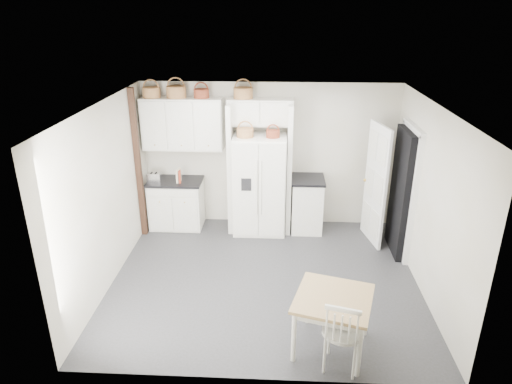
{
  "coord_description": "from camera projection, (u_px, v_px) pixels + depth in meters",
  "views": [
    {
      "loc": [
        0.17,
        -5.84,
        3.8
      ],
      "look_at": [
        -0.15,
        0.4,
        1.24
      ],
      "focal_mm": 32.0,
      "sensor_mm": 36.0,
      "label": 1
    }
  ],
  "objects": [
    {
      "name": "basket_upper_a",
      "position": [
        151.0,
        92.0,
        7.71
      ],
      "size": [
        0.3,
        0.3,
        0.17
      ],
      "primitive_type": "cylinder",
      "color": "brown",
      "rests_on": "upper_cabinet"
    },
    {
      "name": "base_cab_right",
      "position": [
        307.0,
        205.0,
        8.21
      ],
      "size": [
        0.54,
        0.65,
        0.95
      ],
      "primitive_type": "cube",
      "color": "silver",
      "rests_on": "floor"
    },
    {
      "name": "doorway_void",
      "position": [
        402.0,
        193.0,
        7.28
      ],
      "size": [
        0.18,
        0.85,
        2.05
      ],
      "primitive_type": "cube",
      "color": "black",
      "rests_on": "floor"
    },
    {
      "name": "door_slab",
      "position": [
        375.0,
        185.0,
        7.61
      ],
      "size": [
        0.21,
        0.79,
        2.05
      ],
      "primitive_type": "cube",
      "rotation": [
        0.0,
        0.0,
        -1.36
      ],
      "color": "white",
      "rests_on": "floor"
    },
    {
      "name": "cookbook_red",
      "position": [
        180.0,
        176.0,
        8.04
      ],
      "size": [
        0.05,
        0.15,
        0.22
      ],
      "primitive_type": "cube",
      "rotation": [
        0.0,
        0.0,
        0.15
      ],
      "color": "#A0331C",
      "rests_on": "counter_left"
    },
    {
      "name": "counter_right",
      "position": [
        308.0,
        179.0,
        8.02
      ],
      "size": [
        0.58,
        0.69,
        0.04
      ],
      "primitive_type": "cube",
      "color": "black",
      "rests_on": "base_cab_right"
    },
    {
      "name": "floor",
      "position": [
        265.0,
        278.0,
        6.85
      ],
      "size": [
        4.5,
        4.5,
        0.0
      ],
      "primitive_type": "plane",
      "color": "#2C2C2D",
      "rests_on": "ground"
    },
    {
      "name": "cookbook_cream",
      "position": [
        179.0,
        175.0,
        8.03
      ],
      "size": [
        0.06,
        0.17,
        0.25
      ],
      "primitive_type": "cube",
      "rotation": [
        0.0,
        0.0,
        -0.17
      ],
      "color": "beige",
      "rests_on": "counter_left"
    },
    {
      "name": "basket_fridge_a",
      "position": [
        245.0,
        133.0,
        7.59
      ],
      "size": [
        0.28,
        0.28,
        0.15
      ],
      "primitive_type": "cylinder",
      "color": "brown",
      "rests_on": "refrigerator"
    },
    {
      "name": "basket_bridge_a",
      "position": [
        243.0,
        93.0,
        7.64
      ],
      "size": [
        0.32,
        0.32,
        0.18
      ],
      "primitive_type": "cylinder",
      "color": "brown",
      "rests_on": "bridge_cabinet"
    },
    {
      "name": "toaster",
      "position": [
        154.0,
        177.0,
        8.06
      ],
      "size": [
        0.24,
        0.14,
        0.16
      ],
      "primitive_type": "cube",
      "rotation": [
        0.0,
        0.0,
        0.02
      ],
      "color": "silver",
      "rests_on": "counter_left"
    },
    {
      "name": "fridge_panel_right",
      "position": [
        289.0,
        169.0,
        7.97
      ],
      "size": [
        0.08,
        0.6,
        2.3
      ],
      "primitive_type": "cube",
      "color": "silver",
      "rests_on": "floor"
    },
    {
      "name": "basket_upper_b",
      "position": [
        176.0,
        92.0,
        7.69
      ],
      "size": [
        0.33,
        0.33,
        0.2
      ],
      "primitive_type": "cylinder",
      "color": "brown",
      "rests_on": "upper_cabinet"
    },
    {
      "name": "trim_post",
      "position": [
        138.0,
        165.0,
        7.71
      ],
      "size": [
        0.09,
        0.09,
        2.6
      ],
      "primitive_type": "cube",
      "color": "black",
      "rests_on": "floor"
    },
    {
      "name": "fridge_panel_left",
      "position": [
        231.0,
        168.0,
        8.02
      ],
      "size": [
        0.08,
        0.6,
        2.3
      ],
      "primitive_type": "cube",
      "color": "silver",
      "rests_on": "floor"
    },
    {
      "name": "wall_right",
      "position": [
        429.0,
        202.0,
        6.25
      ],
      "size": [
        0.0,
        4.0,
        4.0
      ],
      "primitive_type": "plane",
      "rotation": [
        1.57,
        0.0,
        -1.57
      ],
      "color": "silver",
      "rests_on": "floor"
    },
    {
      "name": "dining_table",
      "position": [
        332.0,
        322.0,
        5.35
      ],
      "size": [
        1.05,
        1.05,
        0.71
      ],
      "primitive_type": "cube",
      "rotation": [
        0.0,
        0.0,
        -0.28
      ],
      "color": "olive",
      "rests_on": "floor"
    },
    {
      "name": "base_cab_left",
      "position": [
        177.0,
        204.0,
        8.34
      ],
      "size": [
        0.93,
        0.59,
        0.86
      ],
      "primitive_type": "cube",
      "color": "silver",
      "rests_on": "floor"
    },
    {
      "name": "basket_upper_c",
      "position": [
        201.0,
        94.0,
        7.68
      ],
      "size": [
        0.26,
        0.26,
        0.15
      ],
      "primitive_type": "cylinder",
      "color": "#5C2711",
      "rests_on": "upper_cabinet"
    },
    {
      "name": "basket_fridge_b",
      "position": [
        273.0,
        134.0,
        7.58
      ],
      "size": [
        0.23,
        0.23,
        0.12
      ],
      "primitive_type": "cylinder",
      "color": "#5C2711",
      "rests_on": "refrigerator"
    },
    {
      "name": "upper_cabinet",
      "position": [
        183.0,
        124.0,
        7.89
      ],
      "size": [
        1.4,
        0.34,
        0.9
      ],
      "primitive_type": "cube",
      "color": "silver",
      "rests_on": "wall_back"
    },
    {
      "name": "wall_left",
      "position": [
        107.0,
        196.0,
        6.46
      ],
      "size": [
        0.0,
        4.0,
        4.0
      ],
      "primitive_type": "plane",
      "rotation": [
        1.57,
        0.0,
        1.57
      ],
      "color": "silver",
      "rests_on": "floor"
    },
    {
      "name": "counter_left",
      "position": [
        175.0,
        181.0,
        8.17
      ],
      "size": [
        0.97,
        0.63,
        0.04
      ],
      "primitive_type": "cube",
      "color": "black",
      "rests_on": "base_cab_left"
    },
    {
      "name": "bridge_cabinet",
      "position": [
        260.0,
        112.0,
        7.74
      ],
      "size": [
        1.12,
        0.34,
        0.45
      ],
      "primitive_type": "cube",
      "color": "silver",
      "rests_on": "wall_back"
    },
    {
      "name": "ceiling",
      "position": [
        266.0,
        106.0,
        5.86
      ],
      "size": [
        4.5,
        4.5,
        0.0
      ],
      "primitive_type": "plane",
      "color": "white",
      "rests_on": "wall_back"
    },
    {
      "name": "wall_back",
      "position": [
        269.0,
        155.0,
        8.2
      ],
      "size": [
        4.5,
        0.0,
        4.5
      ],
      "primitive_type": "plane",
      "rotation": [
        1.57,
        0.0,
        0.0
      ],
      "color": "silver",
      "rests_on": "floor"
    },
    {
      "name": "refrigerator",
      "position": [
        260.0,
        184.0,
        8.04
      ],
      "size": [
        0.91,
        0.73,
        1.76
      ],
      "primitive_type": "cube",
      "color": "white",
      "rests_on": "floor"
    },
    {
      "name": "windsor_chair",
      "position": [
        343.0,
        332.0,
        5.01
      ],
      "size": [
        0.55,
        0.52,
        0.94
      ],
      "primitive_type": "cube",
      "rotation": [
        0.0,
        0.0,
        -0.26
      ],
      "color": "silver",
      "rests_on": "floor"
    }
  ]
}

